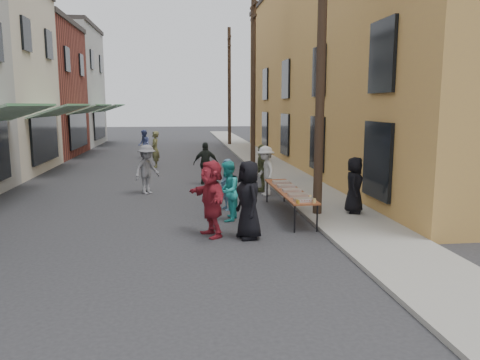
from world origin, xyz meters
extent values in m
plane|color=#28282B|center=(0.00, 0.00, 0.00)|extent=(120.00, 120.00, 0.00)
cube|color=gray|center=(5.00, 15.00, 0.05)|extent=(2.20, 60.00, 0.10)
cube|color=maroon|center=(-10.00, 21.00, 4.00)|extent=(8.00, 8.00, 8.00)
cube|color=gray|center=(-10.00, 29.00, 4.50)|extent=(8.00, 8.00, 9.00)
cube|color=#C49346|center=(11.10, 14.00, 5.00)|extent=(10.00, 28.00, 10.00)
cylinder|color=#2D2116|center=(4.30, 3.00, 4.50)|extent=(0.26, 0.26, 9.00)
cylinder|color=#2D2116|center=(4.30, 15.00, 4.50)|extent=(0.26, 0.26, 9.00)
cylinder|color=#2D2116|center=(4.30, 27.00, 4.50)|extent=(0.26, 0.26, 9.00)
cube|color=brown|center=(3.53, 3.27, 0.73)|extent=(0.70, 4.00, 0.04)
cylinder|color=black|center=(3.24, 1.39, 0.35)|extent=(0.04, 0.04, 0.71)
cylinder|color=black|center=(3.82, 1.39, 0.35)|extent=(0.04, 0.04, 0.71)
cylinder|color=black|center=(3.24, 5.15, 0.35)|extent=(0.04, 0.04, 0.71)
cylinder|color=black|center=(3.82, 5.15, 0.35)|extent=(0.04, 0.04, 0.71)
cube|color=maroon|center=(3.53, 1.62, 0.79)|extent=(0.50, 0.33, 0.08)
cube|color=#B2B2B7|center=(3.53, 2.27, 0.79)|extent=(0.50, 0.33, 0.08)
cube|color=tan|center=(3.53, 2.97, 0.79)|extent=(0.50, 0.33, 0.08)
cube|color=#B2B2B7|center=(3.53, 3.67, 0.79)|extent=(0.50, 0.33, 0.08)
cube|color=tan|center=(3.53, 4.37, 0.79)|extent=(0.50, 0.33, 0.08)
cylinder|color=#A57F26|center=(3.31, 1.32, 0.79)|extent=(0.07, 0.07, 0.08)
cylinder|color=#A57F26|center=(3.31, 1.42, 0.79)|extent=(0.07, 0.07, 0.08)
cylinder|color=#A57F26|center=(3.31, 1.52, 0.79)|extent=(0.07, 0.07, 0.08)
cylinder|color=tan|center=(3.73, 1.37, 0.81)|extent=(0.08, 0.08, 0.12)
imported|color=black|center=(2.03, 1.05, 0.94)|extent=(0.80, 1.04, 1.88)
imported|color=#476D8A|center=(1.81, 4.21, 0.78)|extent=(0.53, 0.66, 1.56)
imported|color=#2AB0AC|center=(1.70, 2.84, 0.83)|extent=(0.84, 0.96, 1.66)
imported|color=beige|center=(3.40, 6.33, 0.88)|extent=(0.83, 1.23, 1.75)
imported|color=#4C5430|center=(3.40, 7.11, 0.87)|extent=(0.55, 1.07, 1.74)
imported|color=maroon|center=(1.16, 1.37, 0.93)|extent=(1.08, 1.82, 1.87)
imported|color=black|center=(5.35, 2.92, 0.91)|extent=(0.80, 0.93, 1.61)
imported|color=slate|center=(-0.77, 7.15, 0.88)|extent=(1.24, 1.29, 1.77)
imported|color=black|center=(1.44, 8.92, 0.85)|extent=(1.01, 0.45, 1.70)
imported|color=brown|center=(-0.85, 14.34, 0.92)|extent=(0.46, 0.69, 1.85)
imported|color=#4C5992|center=(-1.71, 18.68, 0.85)|extent=(0.84, 0.97, 1.71)
camera|label=1|loc=(0.44, -9.72, 3.18)|focal=35.00mm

